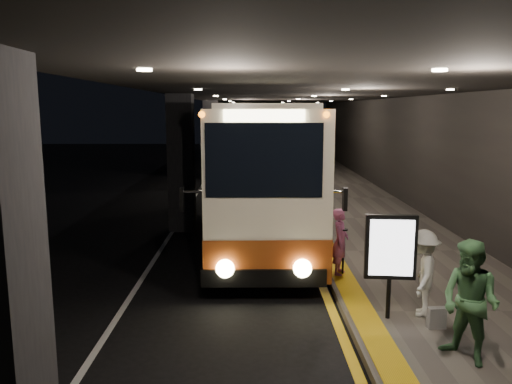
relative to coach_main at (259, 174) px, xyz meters
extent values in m
plane|color=black|center=(-1.01, -3.74, -1.88)|extent=(90.00, 90.00, 0.00)
cube|color=silver|center=(-2.81, 1.26, -1.88)|extent=(0.12, 50.00, 0.01)
cube|color=gold|center=(1.34, 1.26, -1.88)|extent=(0.18, 50.00, 0.01)
cube|color=#514C44|center=(3.74, 1.26, -1.81)|extent=(4.50, 50.00, 0.15)
cube|color=gold|center=(1.84, 1.26, -1.73)|extent=(0.50, 50.00, 0.01)
cube|color=black|center=(5.99, 1.26, 1.12)|extent=(0.10, 50.00, 6.00)
cube|color=black|center=(-2.51, 0.26, 0.32)|extent=(0.80, 0.80, 4.40)
cube|color=black|center=(-2.51, 12.26, 0.32)|extent=(0.80, 0.80, 4.40)
cube|color=black|center=(1.49, 1.26, 2.72)|extent=(9.00, 50.00, 0.40)
cube|color=beige|center=(0.00, 0.02, 0.29)|extent=(2.74, 12.43, 3.51)
cube|color=brown|center=(0.00, 0.02, -1.01)|extent=(2.76, 12.45, 0.93)
cube|color=black|center=(0.00, -6.20, 1.06)|extent=(2.27, 0.09, 1.45)
cube|color=black|center=(0.00, -6.12, -1.32)|extent=(2.53, 0.28, 0.36)
cylinder|color=black|center=(-1.17, -3.90, -1.37)|extent=(0.29, 1.03, 1.03)
cylinder|color=black|center=(1.17, -3.90, -1.37)|extent=(0.29, 1.03, 1.03)
cylinder|color=black|center=(-1.17, 4.15, -1.37)|extent=(0.29, 1.03, 1.03)
cylinder|color=black|center=(1.17, 4.15, -1.37)|extent=(0.29, 1.03, 1.03)
sphere|color=#FFEAA5|center=(-0.77, -6.21, -1.11)|extent=(0.37, 0.37, 0.37)
sphere|color=#FFEAA5|center=(0.77, -6.21, -1.11)|extent=(0.37, 0.37, 0.37)
cube|color=#FFF2BF|center=(0.00, -6.21, 1.92)|extent=(1.55, 0.07, 0.23)
cube|color=beige|center=(0.10, 15.27, 0.01)|extent=(2.61, 10.89, 3.07)
cube|color=brown|center=(0.10, 15.27, -1.12)|extent=(2.63, 10.91, 0.81)
cube|color=black|center=(0.10, 9.83, 0.69)|extent=(1.98, 0.13, 1.26)
cube|color=black|center=(0.10, 9.91, -1.39)|extent=(2.22, 0.32, 0.32)
cylinder|color=black|center=(-0.91, 11.85, -1.43)|extent=(0.25, 0.90, 0.90)
cylinder|color=black|center=(1.11, 11.85, -1.43)|extent=(0.25, 0.90, 0.90)
cylinder|color=black|center=(-0.91, 18.88, -1.43)|extent=(0.25, 0.90, 0.90)
cylinder|color=black|center=(1.11, 18.88, -1.43)|extent=(0.25, 0.90, 0.90)
imported|color=#A74E80|center=(1.79, -4.72, -0.96)|extent=(0.54, 0.66, 1.54)
imported|color=#3A683E|center=(3.01, -8.79, -0.80)|extent=(0.98, 1.07, 1.88)
imported|color=beige|center=(2.90, -7.03, -0.93)|extent=(0.81, 1.14, 1.61)
cube|color=black|center=(2.97, -7.63, -1.55)|extent=(0.32, 0.17, 0.38)
cylinder|color=black|center=(2.24, -7.20, -1.36)|extent=(0.08, 0.08, 0.75)
cube|color=black|center=(2.24, -7.20, -0.39)|extent=(0.92, 0.19, 1.18)
cube|color=white|center=(2.24, -7.26, -0.39)|extent=(0.77, 0.10, 1.02)
cylinder|color=black|center=(1.87, -4.73, -1.21)|extent=(0.05, 0.05, 1.06)
camera|label=1|loc=(-0.25, -15.79, 2.04)|focal=35.00mm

